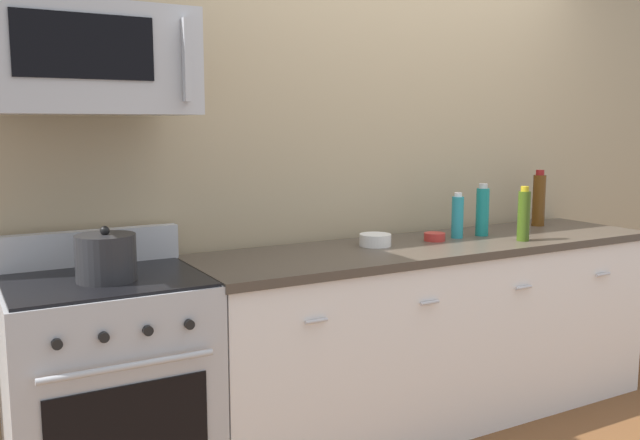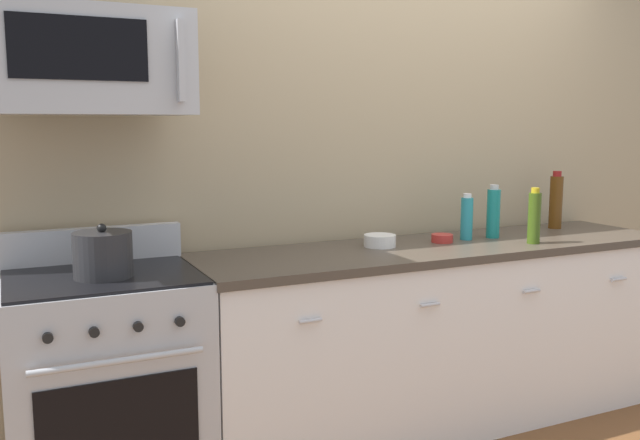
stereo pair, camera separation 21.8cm
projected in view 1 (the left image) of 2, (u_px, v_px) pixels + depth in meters
ground_plane at (432, 415)px, 3.55m from camera, size 6.73×6.73×0.00m
back_wall at (390, 154)px, 3.71m from camera, size 5.61×0.10×2.70m
counter_unit at (434, 331)px, 3.48m from camera, size 2.52×0.66×0.92m
range_oven at (109, 389)px, 2.69m from camera, size 0.76×0.69×1.07m
microwave at (92, 61)px, 2.55m from camera, size 0.74×0.44×0.40m
bottle_olive_oil at (524, 215)px, 3.45m from camera, size 0.06×0.06×0.28m
bottle_wine_amber at (539, 199)px, 3.96m from camera, size 0.07×0.07×0.33m
bottle_dish_soap at (457, 216)px, 3.54m from camera, size 0.06×0.06×0.24m
bottle_sparkling_teal at (482, 211)px, 3.61m from camera, size 0.07×0.07×0.28m
bowl_red_small at (435, 236)px, 3.47m from camera, size 0.11×0.11×0.04m
bowl_white_ceramic at (375, 240)px, 3.32m from camera, size 0.16×0.16×0.06m
stockpot at (106, 258)px, 2.57m from camera, size 0.23×0.23×0.21m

